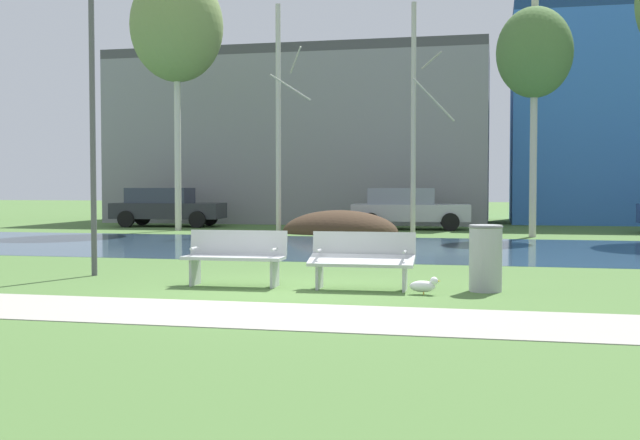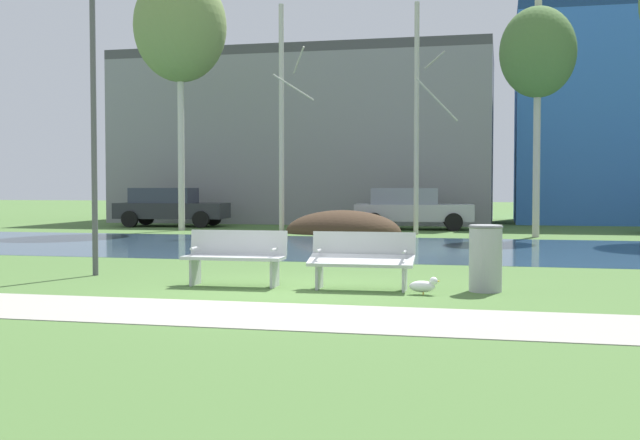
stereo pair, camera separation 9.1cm
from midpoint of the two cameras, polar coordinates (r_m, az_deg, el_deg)
ground_plane at (r=21.44m, az=4.42°, el=-1.76°), size 120.00×120.00×0.00m
paved_path_strip at (r=9.71m, az=-5.76°, el=-6.83°), size 60.00×1.92×0.01m
river_band at (r=20.14m, az=3.89°, el=-2.01°), size 80.00×8.17×0.01m
soil_mound at (r=26.30m, az=1.35°, el=-0.97°), size 3.96×2.44×1.56m
bench_left at (r=12.45m, az=-6.41°, el=-2.62°), size 1.61×0.59×0.87m
bench_right at (r=11.95m, az=2.86°, el=-2.82°), size 1.61×0.59×0.87m
trash_bin at (r=11.96m, az=11.75°, el=-2.65°), size 0.51×0.51×1.00m
seagull at (r=11.48m, az=7.36°, el=-4.76°), size 0.45×0.17×0.26m
streetlamp at (r=14.46m, az=-16.44°, el=10.27°), size 0.32×0.32×5.33m
birch_far_left at (r=29.04m, az=-10.47°, el=13.65°), size 3.28×3.28×9.31m
birch_left at (r=27.28m, az=-3.11°, el=7.52°), size 1.27×2.00×7.84m
birch_center_left at (r=25.86m, az=6.79°, el=7.44°), size 1.43×2.27×7.55m
birch_center at (r=25.52m, az=15.24°, el=11.59°), size 2.33×2.33×7.32m
parked_van_nearest_dark at (r=31.39m, az=-11.21°, el=0.98°), size 4.42×2.36×1.52m
parked_sedan_second_silver at (r=28.78m, az=6.30°, el=0.88°), size 4.40×2.26×1.52m
building_grey_warehouse at (r=36.08m, az=-1.06°, el=5.87°), size 16.36×7.91×7.45m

